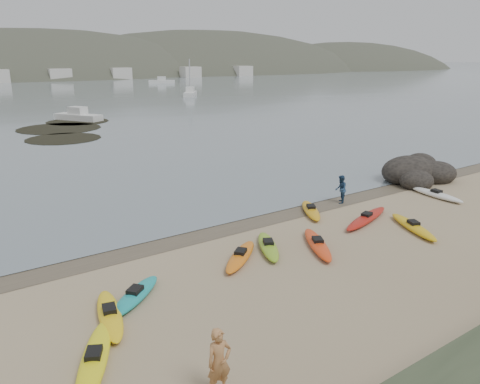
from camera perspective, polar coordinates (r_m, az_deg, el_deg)
ground at (r=23.45m, az=0.00°, el=-3.52°), size 600.00×600.00×0.00m
wet_sand at (r=23.22m, az=0.43°, el=-3.72°), size 60.00×60.00×0.00m
kayaks at (r=20.26m, az=7.23°, el=-6.42°), size 23.16×9.36×0.34m
person_west at (r=11.94m, az=-2.56°, el=-20.00°), size 0.67×0.47×1.75m
person_east at (r=26.62m, az=12.18°, el=0.32°), size 0.98×0.96×1.59m
rock_cluster at (r=33.19m, az=20.78°, el=1.82°), size 5.54×4.11×2.00m
kelp_mats at (r=56.78m, az=-20.43°, el=7.23°), size 12.30×19.29×0.04m
moored_boats at (r=102.27m, az=-26.42°, el=10.45°), size 90.41×76.52×1.28m
far_hills at (r=219.64m, az=-21.33°, el=8.91°), size 550.00×135.00×80.00m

